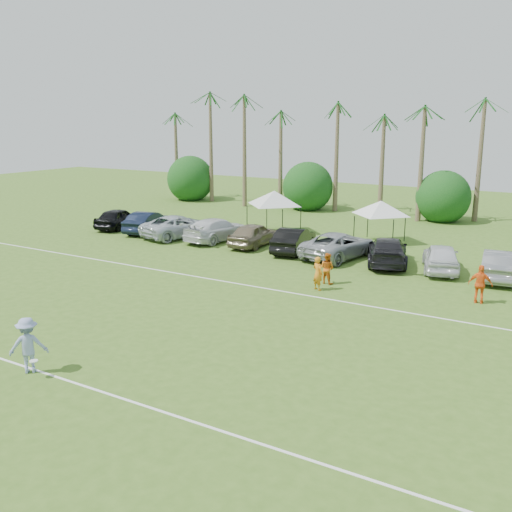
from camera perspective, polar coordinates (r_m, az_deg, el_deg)
The scene contains 28 objects.
field_lines at distance 25.11m, azimuth -11.91°, elevation -5.61°, with size 80.00×12.10×0.01m.
palm_tree_0 at distance 60.85m, azimuth -8.56°, elevation 12.87°, with size 2.40×2.40×8.90m.
palm_tree_1 at distance 57.83m, azimuth -4.62°, elevation 13.81°, with size 2.40×2.40×9.90m.
palm_tree_2 at distance 55.12m, azimuth -0.24°, elevation 14.75°, with size 2.40×2.40×10.90m.
palm_tree_3 at distance 53.21m, azimuth 3.61°, elevation 15.68°, with size 2.40×2.40×11.90m.
palm_tree_4 at distance 51.48m, azimuth 7.63°, elevation 12.78°, with size 2.40×2.40×8.90m.
palm_tree_5 at distance 50.04m, azimuth 12.00°, elevation 13.59°, with size 2.40×2.40×9.90m.
palm_tree_6 at distance 48.90m, azimuth 16.62°, elevation 14.34°, with size 2.40×2.40×10.90m.
palm_tree_7 at distance 48.08m, azimuth 21.47°, elevation 15.02°, with size 2.40×2.40×11.90m.
bush_tree_0 at distance 60.15m, azimuth -5.52°, elevation 7.52°, with size 4.00×4.00×4.00m.
bush_tree_1 at distance 53.58m, azimuth 5.88°, elevation 6.77°, with size 4.00×4.00×4.00m.
bush_tree_2 at distance 49.81m, azimuth 18.57°, elevation 5.61°, with size 4.00×4.00×4.00m.
sideline_player_a at distance 27.75m, azimuth 6.20°, elevation -1.74°, with size 0.61×0.40×1.67m, color orange.
sideline_player_b at distance 28.89m, azimuth 7.12°, elevation -1.22°, with size 0.77×0.60×1.59m, color #CD6516.
sideline_player_c at distance 27.53m, azimuth 21.53°, elevation -2.65°, with size 1.04×0.43×1.77m, color orange.
canopy_tent_left at distance 41.13m, azimuth 1.85°, elevation 6.54°, with size 4.42×4.42×3.58m.
canopy_tent_right at distance 38.70m, azimuth 12.41°, elevation 5.42°, with size 4.08×4.08×3.31m.
frisbee_player at distance 20.24m, azimuth -21.83°, elevation -8.28°, with size 1.36×1.35×1.88m.
parked_car_0 at distance 44.43m, azimuth -13.61°, elevation 3.70°, with size 1.82×4.53×1.54m, color black.
parked_car_1 at distance 42.35m, azimuth -10.77°, elevation 3.37°, with size 1.63×4.68×1.54m, color black.
parked_car_2 at distance 40.32m, azimuth -7.72°, elevation 2.97°, with size 2.56×5.55×1.54m, color silver.
parked_car_3 at distance 38.85m, azimuth -3.90°, elevation 2.66°, with size 2.16×5.31×1.54m, color silver.
parked_car_4 at distance 37.13m, azimuth -0.21°, elevation 2.18°, with size 1.82×4.53×1.54m, color #7C6E54.
parked_car_5 at distance 35.57m, azimuth 3.80°, elevation 1.64°, with size 1.63×4.68×1.54m, color black.
parked_car_6 at distance 34.36m, azimuth 8.27°, elevation 1.09°, with size 2.56×5.55×1.54m, color #999CA0.
parked_car_7 at distance 33.39m, azimuth 13.03°, elevation 0.51°, with size 2.16×5.31×1.54m, color black.
parked_car_8 at distance 32.58m, azimuth 18.01°, elevation -0.14°, with size 1.82×4.53×1.54m, color silver.
parked_car_9 at distance 32.07m, azimuth 23.21°, elevation -0.80°, with size 1.63×4.68×1.54m, color gray.
Camera 1 is at (16.23, -9.33, 8.17)m, focal length 40.00 mm.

